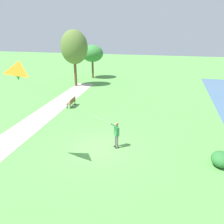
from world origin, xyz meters
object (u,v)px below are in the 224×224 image
(person_kite_flyer, at_px, (116,133))
(tree_treeline_left, at_px, (92,54))
(park_bench_near_walkway, at_px, (72,102))
(flying_kite, at_px, (21,70))
(lakeside_shrub, at_px, (221,159))
(tree_lakeside_far, at_px, (74,47))

(person_kite_flyer, height_order, tree_treeline_left, tree_treeline_left)
(park_bench_near_walkway, bearing_deg, flying_kite, -77.79)
(flying_kite, xyz_separation_m, lakeside_shrub, (10.32, 2.67, -4.98))
(tree_treeline_left, bearing_deg, person_kite_flyer, -67.16)
(lakeside_shrub, bearing_deg, flying_kite, -165.48)
(tree_treeline_left, xyz_separation_m, tree_lakeside_far, (-0.42, -5.84, 1.33))
(park_bench_near_walkway, distance_m, lakeside_shrub, 14.86)
(park_bench_near_walkway, relative_size, tree_lakeside_far, 0.21)
(tree_lakeside_far, height_order, lakeside_shrub, tree_lakeside_far)
(flying_kite, xyz_separation_m, park_bench_near_walkway, (-2.28, 10.55, -4.89))
(tree_treeline_left, bearing_deg, flying_kite, -78.52)
(tree_lakeside_far, relative_size, lakeside_shrub, 5.67)
(park_bench_near_walkway, bearing_deg, lakeside_shrub, -32.01)
(flying_kite, bearing_deg, tree_treeline_left, 101.48)
(park_bench_near_walkway, bearing_deg, person_kite_flyer, -48.78)
(person_kite_flyer, height_order, lakeside_shrub, person_kite_flyer)
(park_bench_near_walkway, bearing_deg, tree_lakeside_far, 110.45)
(person_kite_flyer, xyz_separation_m, lakeside_shrub, (6.24, -0.62, -0.63))
(tree_treeline_left, bearing_deg, park_bench_near_walkway, -79.06)
(park_bench_near_walkway, distance_m, tree_lakeside_far, 10.33)
(flying_kite, distance_m, park_bench_near_walkway, 11.85)
(tree_treeline_left, height_order, tree_lakeside_far, tree_lakeside_far)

